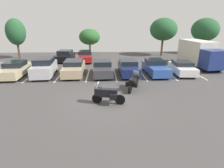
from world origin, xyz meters
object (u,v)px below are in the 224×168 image
at_px(car_blue, 155,67).
at_px(car_far_red, 85,56).
at_px(motorcycle_touring, 107,94).
at_px(car_navy, 128,67).
at_px(car_far_black, 65,56).
at_px(motorcycle_second, 133,82).
at_px(car_white, 182,68).
at_px(car_silver, 44,67).
at_px(car_champagne, 15,69).
at_px(box_truck, 199,53).
at_px(car_tan, 74,68).
at_px(car_charcoal, 102,68).

xyz_separation_m(car_blue, car_far_red, (-7.95, 7.00, -0.03)).
height_order(motorcycle_touring, car_navy, car_navy).
bearing_deg(motorcycle_touring, car_far_black, 111.25).
bearing_deg(motorcycle_second, car_white, 37.56).
height_order(car_silver, car_far_black, car_silver).
xyz_separation_m(car_champagne, car_far_red, (6.27, 7.15, -0.02)).
relative_size(car_white, box_truck, 0.64).
bearing_deg(car_champagne, motorcycle_second, -21.28).
distance_m(car_navy, car_far_black, 10.82).
bearing_deg(car_white, car_far_red, 146.94).
xyz_separation_m(car_white, box_truck, (3.36, 3.19, 0.94)).
distance_m(car_navy, car_far_red, 8.71).
xyz_separation_m(motorcycle_touring, car_tan, (-3.26, 7.31, 0.03)).
height_order(car_champagne, box_truck, box_truck).
xyz_separation_m(car_tan, car_navy, (5.59, -0.25, 0.04)).
relative_size(motorcycle_second, car_silver, 0.47).
height_order(car_blue, car_white, car_blue).
distance_m(car_silver, car_far_red, 7.87).
distance_m(motorcycle_touring, box_truck, 15.38).
relative_size(car_champagne, car_silver, 1.04).
height_order(car_navy, car_white, car_navy).
bearing_deg(car_charcoal, car_white, 0.77).
relative_size(car_tan, car_navy, 1.05).
height_order(motorcycle_second, car_white, motorcycle_second).
height_order(car_charcoal, car_far_red, car_charcoal).
distance_m(car_champagne, car_far_black, 8.19).
xyz_separation_m(car_champagne, car_tan, (5.77, 0.33, 0.02)).
xyz_separation_m(motorcycle_second, car_far_red, (-4.93, 11.52, 0.03)).
height_order(car_blue, car_far_red, car_blue).
xyz_separation_m(car_tan, car_blue, (8.44, -0.18, -0.00)).
height_order(motorcycle_touring, motorcycle_second, motorcycle_touring).
xyz_separation_m(motorcycle_second, car_far_black, (-7.78, 11.80, 0.06)).
bearing_deg(motorcycle_second, car_silver, 152.02).
bearing_deg(box_truck, car_silver, -169.46).
xyz_separation_m(car_silver, car_blue, (11.35, 0.09, -0.17)).
relative_size(car_blue, car_far_red, 1.00).
height_order(motorcycle_touring, car_blue, car_blue).
bearing_deg(car_charcoal, motorcycle_touring, -87.38).
relative_size(car_charcoal, box_truck, 0.65).
distance_m(car_navy, box_truck, 9.65).
xyz_separation_m(car_champagne, car_far_black, (3.43, 7.43, 0.01)).
bearing_deg(car_blue, car_charcoal, -178.62).
bearing_deg(car_tan, car_white, -1.01).
height_order(motorcycle_second, car_blue, car_blue).
relative_size(car_champagne, car_blue, 1.01).
xyz_separation_m(motorcycle_touring, car_white, (8.02, 7.11, -0.03)).
distance_m(motorcycle_touring, car_champagne, 11.41).
distance_m(car_champagne, car_far_red, 9.51).
distance_m(car_navy, car_blue, 2.85).
xyz_separation_m(car_champagne, car_silver, (2.87, 0.06, 0.18)).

